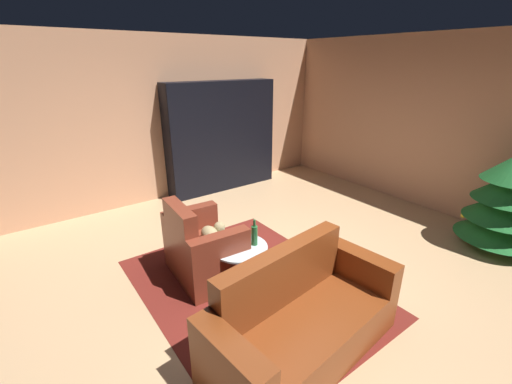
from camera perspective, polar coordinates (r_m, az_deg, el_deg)
ground_plane at (r=4.09m, az=4.04°, el=-13.44°), size 7.73×7.73×0.00m
wall_back at (r=6.09m, az=28.87°, el=9.78°), size 6.21×0.06×2.75m
wall_left at (r=6.09m, az=-14.99°, el=11.70°), size 0.06×6.56×2.75m
area_rug at (r=3.85m, az=-0.98°, el=-15.82°), size 2.74×2.08×0.01m
bookshelf_unit at (r=6.42m, az=-4.68°, el=9.20°), size 0.36×2.14×2.00m
armchair_red at (r=3.91m, az=-9.10°, el=-9.73°), size 0.97×0.73×0.93m
couch_red at (r=3.02m, az=7.70°, el=-21.06°), size 0.91×1.82×0.90m
coffee_table at (r=3.70m, az=-2.82°, el=-9.95°), size 0.62×0.62×0.46m
book_stack_on_table at (r=3.70m, az=-2.71°, el=-7.83°), size 0.23×0.19×0.13m
bottle_on_table at (r=3.65m, az=-0.27°, el=-7.29°), size 0.07×0.07×0.30m
decorated_tree at (r=5.33m, az=36.76°, el=-1.40°), size 1.01×1.01×1.29m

